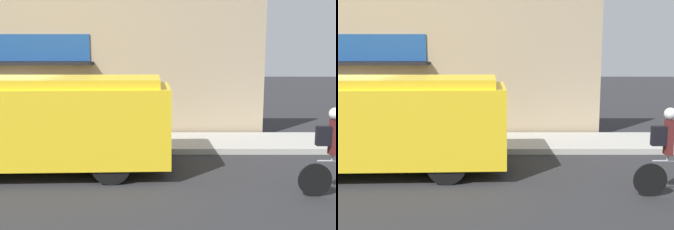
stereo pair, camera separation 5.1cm
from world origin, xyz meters
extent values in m
plane|color=#2B2B2D|center=(0.00, 0.00, 0.00)|extent=(70.00, 70.00, 0.00)
cube|color=#ADAAA3|center=(0.00, 1.11, 0.08)|extent=(28.00, 2.23, 0.16)
cube|color=tan|center=(0.00, 2.46, 2.28)|extent=(14.53, 0.18, 4.57)
cube|color=#1E4C93|center=(-0.56, 2.35, 2.83)|extent=(4.63, 0.05, 0.84)
cube|color=black|center=(-0.56, 2.07, 2.35)|extent=(4.86, 0.59, 0.10)
cube|color=yellow|center=(1.58, -1.35, 1.11)|extent=(5.39, 2.57, 1.65)
cube|color=yellow|center=(1.58, -1.35, 2.04)|extent=(4.96, 2.36, 0.19)
cube|color=red|center=(0.07, 0.02, 1.20)|extent=(0.04, 0.44, 0.44)
cylinder|color=black|center=(2.96, -0.28, 0.41)|extent=(0.83, 0.29, 0.82)
cylinder|color=black|center=(3.04, -2.32, 0.41)|extent=(0.83, 0.29, 0.82)
cylinder|color=black|center=(6.96, -3.05, 0.32)|extent=(0.63, 0.05, 0.63)
cylinder|color=#999EA3|center=(7.26, -3.04, 0.74)|extent=(0.04, 0.04, 0.12)
cube|color=#561E1E|center=(7.26, -3.04, 1.13)|extent=(0.12, 0.20, 0.65)
sphere|color=white|center=(7.26, -3.04, 1.57)|extent=(0.22, 0.22, 0.22)
cube|color=black|center=(7.07, -3.05, 1.16)|extent=(0.26, 0.14, 0.36)
cylinder|color=#38383D|center=(1.12, 1.10, 0.54)|extent=(0.50, 0.50, 0.76)
cylinder|color=black|center=(1.12, 1.10, 0.94)|extent=(0.52, 0.52, 0.04)
camera|label=1|loc=(4.20, -10.12, 2.67)|focal=42.00mm
camera|label=2|loc=(4.25, -10.12, 2.67)|focal=42.00mm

